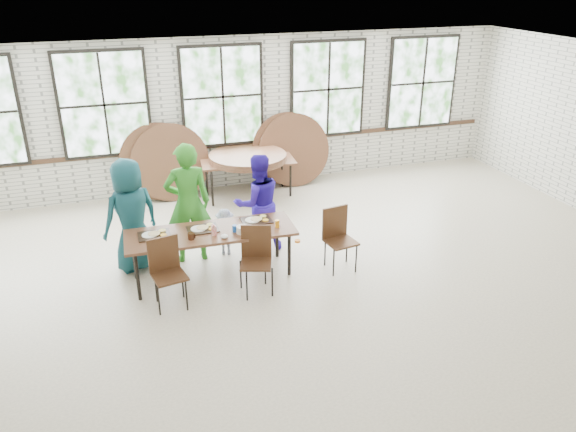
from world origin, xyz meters
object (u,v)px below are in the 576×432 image
object	(u,v)px
chair_near_left	(167,266)
storage_table	(248,163)
chair_near_right	(256,254)
dining_table	(211,234)

from	to	relation	value
chair_near_left	storage_table	xyz separation A→B (m)	(2.01, 3.41, 0.13)
chair_near_right	storage_table	size ratio (longest dim) A/B	0.51
dining_table	storage_table	size ratio (longest dim) A/B	1.30
chair_near_left	chair_near_right	bearing A→B (deg)	-11.93
dining_table	storage_table	distance (m)	3.19
chair_near_left	storage_table	distance (m)	3.95
dining_table	chair_near_right	size ratio (longest dim) A/B	2.56
chair_near_right	dining_table	bearing A→B (deg)	153.34
chair_near_left	storage_table	size ratio (longest dim) A/B	0.51
chair_near_left	chair_near_right	world-z (taller)	same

